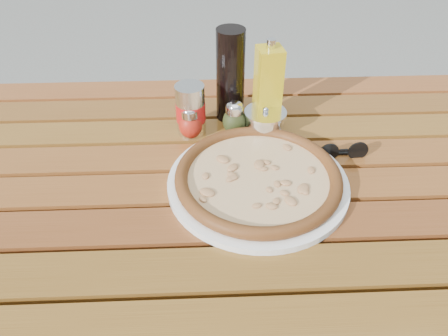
{
  "coord_description": "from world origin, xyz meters",
  "views": [
    {
      "loc": [
        -0.03,
        -0.65,
        1.33
      ],
      "look_at": [
        0.0,
        0.02,
        0.78
      ],
      "focal_mm": 35.0,
      "sensor_mm": 36.0,
      "label": 1
    }
  ],
  "objects_px": {
    "plate": "(258,183)",
    "olive_oil_cruet": "(268,87)",
    "parmesan_tin": "(265,122)",
    "pepper_shaker": "(190,122)",
    "table": "(224,213)",
    "sunglasses": "(343,152)",
    "oregano_shaker": "(234,118)",
    "pizza": "(258,177)",
    "dark_bottle": "(230,76)",
    "soda_can": "(191,110)"
  },
  "relations": [
    {
      "from": "table",
      "to": "sunglasses",
      "type": "xyz_separation_m",
      "value": [
        0.26,
        0.08,
        0.09
      ]
    },
    {
      "from": "parmesan_tin",
      "to": "sunglasses",
      "type": "height_order",
      "value": "parmesan_tin"
    },
    {
      "from": "sunglasses",
      "to": "dark_bottle",
      "type": "bearing_deg",
      "value": 140.32
    },
    {
      "from": "olive_oil_cruet",
      "to": "sunglasses",
      "type": "relative_size",
      "value": 1.91
    },
    {
      "from": "olive_oil_cruet",
      "to": "parmesan_tin",
      "type": "relative_size",
      "value": 1.99
    },
    {
      "from": "parmesan_tin",
      "to": "sunglasses",
      "type": "distance_m",
      "value": 0.19
    },
    {
      "from": "pizza",
      "to": "soda_can",
      "type": "relative_size",
      "value": 2.92
    },
    {
      "from": "plate",
      "to": "olive_oil_cruet",
      "type": "height_order",
      "value": "olive_oil_cruet"
    },
    {
      "from": "table",
      "to": "soda_can",
      "type": "distance_m",
      "value": 0.25
    },
    {
      "from": "oregano_shaker",
      "to": "sunglasses",
      "type": "bearing_deg",
      "value": -25.09
    },
    {
      "from": "plate",
      "to": "pepper_shaker",
      "type": "distance_m",
      "value": 0.23
    },
    {
      "from": "pizza",
      "to": "dark_bottle",
      "type": "bearing_deg",
      "value": 99.17
    },
    {
      "from": "pepper_shaker",
      "to": "sunglasses",
      "type": "bearing_deg",
      "value": -16.02
    },
    {
      "from": "pepper_shaker",
      "to": "soda_can",
      "type": "distance_m",
      "value": 0.03
    },
    {
      "from": "oregano_shaker",
      "to": "pizza",
      "type": "bearing_deg",
      "value": -79.31
    },
    {
      "from": "pepper_shaker",
      "to": "table",
      "type": "bearing_deg",
      "value": -68.45
    },
    {
      "from": "pepper_shaker",
      "to": "olive_oil_cruet",
      "type": "xyz_separation_m",
      "value": [
        0.18,
        0.05,
        0.06
      ]
    },
    {
      "from": "oregano_shaker",
      "to": "dark_bottle",
      "type": "bearing_deg",
      "value": 94.98
    },
    {
      "from": "plate",
      "to": "olive_oil_cruet",
      "type": "bearing_deg",
      "value": 79.54
    },
    {
      "from": "pepper_shaker",
      "to": "pizza",
      "type": "bearing_deg",
      "value": -52.51
    },
    {
      "from": "table",
      "to": "oregano_shaker",
      "type": "bearing_deg",
      "value": 80.76
    },
    {
      "from": "pizza",
      "to": "parmesan_tin",
      "type": "distance_m",
      "value": 0.19
    },
    {
      "from": "plate",
      "to": "dark_bottle",
      "type": "bearing_deg",
      "value": 99.17
    },
    {
      "from": "table",
      "to": "soda_can",
      "type": "height_order",
      "value": "soda_can"
    },
    {
      "from": "plate",
      "to": "dark_bottle",
      "type": "height_order",
      "value": "dark_bottle"
    },
    {
      "from": "pizza",
      "to": "parmesan_tin",
      "type": "relative_size",
      "value": 3.32
    },
    {
      "from": "pizza",
      "to": "oregano_shaker",
      "type": "relative_size",
      "value": 4.28
    },
    {
      "from": "table",
      "to": "oregano_shaker",
      "type": "xyz_separation_m",
      "value": [
        0.03,
        0.19,
        0.11
      ]
    },
    {
      "from": "parmesan_tin",
      "to": "dark_bottle",
      "type": "bearing_deg",
      "value": 134.41
    },
    {
      "from": "parmesan_tin",
      "to": "pepper_shaker",
      "type": "bearing_deg",
      "value": -178.4
    },
    {
      "from": "plate",
      "to": "parmesan_tin",
      "type": "distance_m",
      "value": 0.19
    },
    {
      "from": "oregano_shaker",
      "to": "soda_can",
      "type": "distance_m",
      "value": 0.1
    },
    {
      "from": "pizza",
      "to": "oregano_shaker",
      "type": "xyz_separation_m",
      "value": [
        -0.04,
        0.19,
        0.02
      ]
    },
    {
      "from": "dark_bottle",
      "to": "soda_can",
      "type": "bearing_deg",
      "value": -145.74
    },
    {
      "from": "pizza",
      "to": "sunglasses",
      "type": "height_order",
      "value": "sunglasses"
    },
    {
      "from": "oregano_shaker",
      "to": "dark_bottle",
      "type": "xyz_separation_m",
      "value": [
        -0.01,
        0.07,
        0.07
      ]
    },
    {
      "from": "table",
      "to": "pizza",
      "type": "relative_size",
      "value": 3.99
    },
    {
      "from": "table",
      "to": "dark_bottle",
      "type": "relative_size",
      "value": 6.36
    },
    {
      "from": "soda_can",
      "to": "olive_oil_cruet",
      "type": "distance_m",
      "value": 0.18
    },
    {
      "from": "oregano_shaker",
      "to": "pepper_shaker",
      "type": "bearing_deg",
      "value": -172.96
    },
    {
      "from": "soda_can",
      "to": "parmesan_tin",
      "type": "relative_size",
      "value": 1.14
    },
    {
      "from": "soda_can",
      "to": "olive_oil_cruet",
      "type": "bearing_deg",
      "value": 9.63
    },
    {
      "from": "table",
      "to": "dark_bottle",
      "type": "bearing_deg",
      "value": 84.55
    },
    {
      "from": "olive_oil_cruet",
      "to": "dark_bottle",
      "type": "bearing_deg",
      "value": 158.27
    },
    {
      "from": "pizza",
      "to": "sunglasses",
      "type": "relative_size",
      "value": 3.19
    },
    {
      "from": "table",
      "to": "plate",
      "type": "relative_size",
      "value": 3.89
    },
    {
      "from": "table",
      "to": "plate",
      "type": "height_order",
      "value": "plate"
    },
    {
      "from": "pizza",
      "to": "olive_oil_cruet",
      "type": "xyz_separation_m",
      "value": [
        0.04,
        0.23,
        0.07
      ]
    },
    {
      "from": "dark_bottle",
      "to": "parmesan_tin",
      "type": "bearing_deg",
      "value": -45.59
    },
    {
      "from": "dark_bottle",
      "to": "pizza",
      "type": "bearing_deg",
      "value": -80.83
    }
  ]
}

